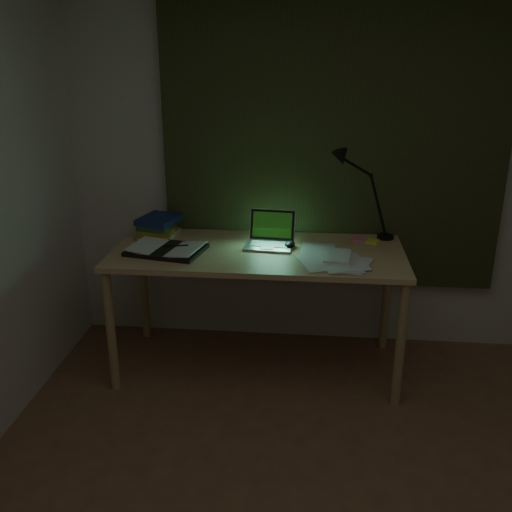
{
  "coord_description": "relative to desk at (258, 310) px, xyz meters",
  "views": [
    {
      "loc": [
        -0.12,
        -1.74,
        1.98
      ],
      "look_at": [
        -0.44,
        1.41,
        0.82
      ],
      "focal_mm": 40.0,
      "sensor_mm": 36.0,
      "label": 1
    }
  ],
  "objects": [
    {
      "name": "mouse",
      "position": [
        0.19,
        0.07,
        0.43
      ],
      "size": [
        0.07,
        0.11,
        0.04
      ],
      "primitive_type": "ellipsoid",
      "rotation": [
        0.0,
        0.0,
        -0.08
      ],
      "color": "black",
      "rests_on": "desk"
    },
    {
      "name": "sticky_yellow",
      "position": [
        0.71,
        0.22,
        0.41
      ],
      "size": [
        0.1,
        0.1,
        0.02
      ],
      "primitive_type": "cube",
      "rotation": [
        0.0,
        0.0,
        -0.4
      ],
      "color": "yellow",
      "rests_on": "desk"
    },
    {
      "name": "book_stack",
      "position": [
        -0.68,
        0.2,
        0.48
      ],
      "size": [
        0.25,
        0.29,
        0.14
      ],
      "primitive_type": null,
      "rotation": [
        0.0,
        0.0,
        -0.14
      ],
      "color": "silver",
      "rests_on": "desk"
    },
    {
      "name": "curtain",
      "position": [
        0.44,
        0.43,
        1.04
      ],
      "size": [
        2.2,
        0.06,
        2.0
      ],
      "primitive_type": "cube",
      "color": "#2A3018",
      "rests_on": "wall_back"
    },
    {
      "name": "open_textbook",
      "position": [
        -0.55,
        -0.09,
        0.43
      ],
      "size": [
        0.49,
        0.39,
        0.04
      ],
      "primitive_type": null,
      "rotation": [
        0.0,
        0.0,
        -0.2
      ],
      "color": "silver",
      "rests_on": "desk"
    },
    {
      "name": "loose_papers",
      "position": [
        0.43,
        -0.09,
        0.42
      ],
      "size": [
        0.39,
        0.41,
        0.02
      ],
      "primitive_type": null,
      "rotation": [
        0.0,
        0.0,
        -0.18
      ],
      "color": "silver",
      "rests_on": "desk"
    },
    {
      "name": "desk",
      "position": [
        0.0,
        0.0,
        0.0
      ],
      "size": [
        1.78,
        0.78,
        0.81
      ],
      "primitive_type": null,
      "color": "tan",
      "rests_on": "floor"
    },
    {
      "name": "laptop",
      "position": [
        0.06,
        0.06,
        0.51
      ],
      "size": [
        0.32,
        0.35,
        0.21
      ],
      "primitive_type": null,
      "rotation": [
        0.0,
        0.0,
        -0.09
      ],
      "color": "silver",
      "rests_on": "desk"
    },
    {
      "name": "desk_lamp",
      "position": [
        0.8,
        0.31,
        0.7
      ],
      "size": [
        0.39,
        0.31,
        0.58
      ],
      "primitive_type": null,
      "rotation": [
        0.0,
        0.0,
        0.01
      ],
      "color": "black",
      "rests_on": "desk"
    },
    {
      "name": "wall_back",
      "position": [
        0.44,
        0.47,
        0.84
      ],
      "size": [
        3.5,
        0.0,
        2.5
      ],
      "primitive_type": "cube",
      "color": "silver",
      "rests_on": "ground"
    },
    {
      "name": "sticky_pink",
      "position": [
        0.62,
        0.26,
        0.41
      ],
      "size": [
        0.09,
        0.09,
        0.02
      ],
      "primitive_type": "cube",
      "rotation": [
        0.0,
        0.0,
        0.21
      ],
      "color": "pink",
      "rests_on": "desk"
    }
  ]
}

